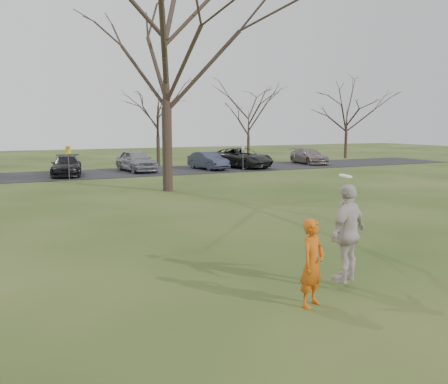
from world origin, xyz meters
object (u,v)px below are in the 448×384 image
at_px(car_6, 241,158).
at_px(catching_play, 348,233).
at_px(big_tree, 165,50).
at_px(car_5, 208,161).
at_px(player_defender, 312,263).
at_px(car_7, 309,156).
at_px(car_3, 67,166).
at_px(car_4, 136,161).

bearing_deg(car_6, catching_play, -130.08).
height_order(car_6, big_tree, big_tree).
distance_m(car_5, big_tree, 13.07).
height_order(player_defender, catching_play, catching_play).
height_order(player_defender, car_7, player_defender).
relative_size(car_3, catching_play, 2.05).
height_order(car_3, car_6, car_6).
xyz_separation_m(car_5, car_6, (2.97, 0.28, 0.11)).
bearing_deg(car_6, car_3, 164.17).
distance_m(player_defender, car_3, 25.24).
distance_m(car_6, catching_play, 27.18).
distance_m(car_5, car_6, 2.98).
relative_size(player_defender, catching_play, 0.75).
distance_m(player_defender, big_tree, 17.06).
height_order(car_6, car_7, car_6).
bearing_deg(car_3, car_6, 10.71).
bearing_deg(big_tree, car_7, 32.88).
distance_m(car_3, car_5, 10.20).
bearing_deg(car_7, car_4, -173.28).
distance_m(car_7, catching_play, 31.13).
bearing_deg(player_defender, car_4, 57.56).
bearing_deg(car_7, car_5, -168.41).
relative_size(car_7, big_tree, 0.32).
bearing_deg(car_4, car_5, -15.66).
xyz_separation_m(player_defender, car_7, (18.69, 26.23, -0.13)).
bearing_deg(car_5, car_6, -3.78).
height_order(car_5, big_tree, big_tree).
bearing_deg(catching_play, car_3, 96.08).
bearing_deg(big_tree, catching_play, -94.57).
height_order(car_4, catching_play, catching_play).
bearing_deg(big_tree, car_4, 84.18).
bearing_deg(car_4, car_3, -177.87).
relative_size(car_6, car_7, 1.22).
height_order(car_7, catching_play, catching_play).
relative_size(car_3, big_tree, 0.32).
xyz_separation_m(car_5, big_tree, (-6.35, -9.53, 6.30)).
distance_m(player_defender, catching_play, 1.34).
bearing_deg(car_5, car_3, 171.07).
distance_m(player_defender, car_7, 32.21).
relative_size(player_defender, car_7, 0.36).
bearing_deg(car_3, car_4, 18.78).
xyz_separation_m(player_defender, car_5, (8.78, 25.25, -0.13)).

